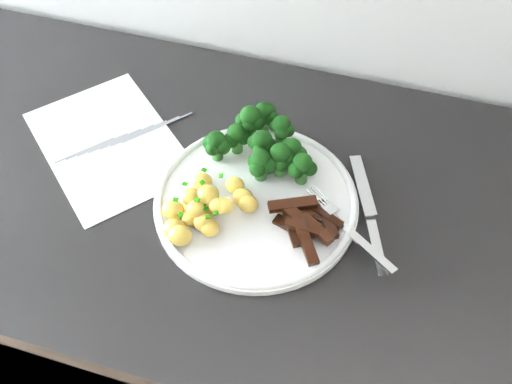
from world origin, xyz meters
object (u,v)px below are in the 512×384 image
Objects in this scene: broccoli at (265,142)px; fork at (352,231)px; recipe_paper at (109,143)px; plate at (256,201)px; beef_strips at (307,222)px; potatoes at (205,208)px; knife at (372,227)px; counter at (210,315)px.

fork is (0.16, -0.10, -0.03)m from broccoli.
recipe_paper is 1.85× the size of broccoli.
fork is at bearing -7.85° from plate.
beef_strips is (0.09, -0.10, -0.03)m from broccoli.
potatoes reaches higher than knife.
potatoes is (-0.05, -0.13, -0.02)m from broccoli.
plate is 0.17m from knife.
recipe_paper is 0.44m from knife.
broccoli reaches higher than counter.
broccoli is 1.34× the size of potatoes.
counter is at bearing 129.83° from potatoes.
plate is at bearing -82.67° from broccoli.
potatoes is 0.15m from beef_strips.
beef_strips is at bearing -16.13° from plate.
broccoli is (0.10, 0.08, 0.50)m from counter.
fork is at bearing -5.89° from counter.
counter is at bearing 176.83° from plate.
broccoli is at bearing 156.60° from knife.
recipe_paper is 0.26m from broccoli.
beef_strips is 0.79× the size of fork.
knife reaches higher than counter.
fork is (0.41, -0.07, 0.02)m from recipe_paper.
potatoes is at bearing -112.12° from broccoli.
beef_strips is (0.08, -0.02, 0.01)m from plate.
fork is (0.15, -0.02, 0.01)m from plate.
plate is at bearing -3.17° from counter.
broccoli is 1.21× the size of fork.
potatoes is 1.15× the size of beef_strips.
counter is at bearing 174.11° from fork.
plate is at bearing 36.73° from potatoes.
plate is 1.50× the size of knife.
plate is 1.68× the size of broccoli.
knife reaches higher than plate.
broccoli is (0.25, 0.03, 0.05)m from recipe_paper.
broccoli reaches higher than recipe_paper.
knife reaches higher than recipe_paper.
potatoes reaches higher than counter.
beef_strips reaches higher than counter.
beef_strips is at bearing -8.94° from counter.
recipe_paper is 1.66× the size of knife.
plate is at bearing -10.34° from recipe_paper.
counter is 18.04× the size of potatoes.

